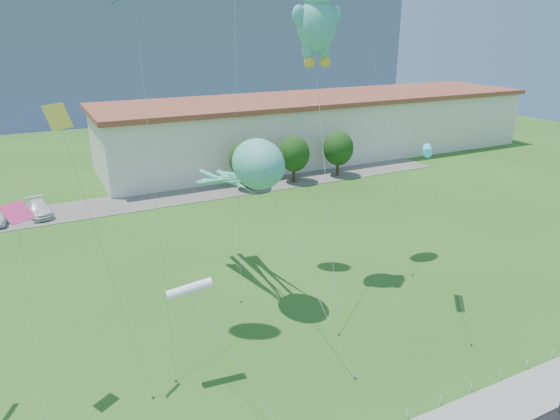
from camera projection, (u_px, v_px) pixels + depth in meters
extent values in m
cube|color=#59544C|center=(154.00, 199.00, 52.04)|extent=(70.00, 6.00, 0.06)
cube|color=slate|center=(66.00, 48.00, 119.13)|extent=(160.00, 50.00, 25.00)
cube|color=beige|center=(323.00, 128.00, 69.26)|extent=(60.00, 14.00, 7.60)
cube|color=brown|center=(324.00, 98.00, 67.86)|extent=(61.00, 15.00, 0.60)
cylinder|color=white|center=(407.00, 414.00, 22.75)|extent=(0.05, 0.05, 0.50)
cylinder|color=white|center=(440.00, 400.00, 23.59)|extent=(0.05, 0.05, 0.50)
cylinder|color=white|center=(471.00, 388.00, 24.44)|extent=(0.05, 0.05, 0.50)
cylinder|color=white|center=(500.00, 376.00, 25.28)|extent=(0.05, 0.05, 0.50)
cylinder|color=white|center=(527.00, 364.00, 26.12)|extent=(0.05, 0.05, 0.50)
cylinder|color=white|center=(552.00, 354.00, 26.96)|extent=(0.05, 0.05, 0.50)
cylinder|color=#3F2B19|center=(246.00, 180.00, 55.05)|extent=(0.36, 0.36, 2.20)
ellipsoid|color=#14380F|center=(245.00, 159.00, 54.26)|extent=(3.60, 3.60, 4.14)
cylinder|color=#3F2B19|center=(294.00, 173.00, 57.58)|extent=(0.36, 0.36, 2.20)
ellipsoid|color=#14380F|center=(294.00, 154.00, 56.79)|extent=(3.60, 3.60, 4.14)
cylinder|color=#3F2B19|center=(338.00, 167.00, 60.10)|extent=(0.36, 0.36, 2.20)
ellipsoid|color=#14380F|center=(338.00, 148.00, 59.32)|extent=(3.60, 3.60, 4.14)
imported|color=silver|center=(39.00, 208.00, 47.30)|extent=(2.50, 4.94, 1.38)
ellipsoid|color=teal|center=(258.00, 164.00, 29.12)|extent=(2.95, 3.83, 2.95)
sphere|color=white|center=(258.00, 164.00, 27.82)|extent=(0.46, 0.46, 0.46)
sphere|color=white|center=(275.00, 162.00, 28.27)|extent=(0.46, 0.46, 0.46)
cylinder|color=slate|center=(355.00, 378.00, 25.38)|extent=(0.10, 0.10, 0.16)
cylinder|color=gray|center=(308.00, 273.00, 26.95)|extent=(1.27, 7.90, 8.42)
ellipsoid|color=teal|center=(317.00, 26.00, 30.34)|extent=(2.50, 2.13, 3.13)
ellipsoid|color=teal|center=(299.00, 15.00, 29.61)|extent=(0.87, 0.62, 1.21)
ellipsoid|color=teal|center=(334.00, 16.00, 30.67)|extent=(0.87, 0.62, 1.21)
ellipsoid|color=teal|center=(308.00, 51.00, 30.59)|extent=(0.77, 0.67, 1.25)
ellipsoid|color=teal|center=(324.00, 50.00, 31.08)|extent=(0.77, 0.67, 1.25)
sphere|color=yellow|center=(309.00, 62.00, 30.66)|extent=(0.67, 0.67, 0.67)
sphere|color=yellow|center=(325.00, 62.00, 31.14)|extent=(0.67, 0.67, 0.67)
cylinder|color=slate|center=(339.00, 334.00, 29.00)|extent=(0.10, 0.10, 0.16)
cylinder|color=gray|center=(327.00, 194.00, 30.05)|extent=(2.35, 7.34, 14.51)
cylinder|color=slate|center=(176.00, 380.00, 25.19)|extent=(0.10, 0.10, 0.16)
cylinder|color=gray|center=(155.00, 188.00, 24.54)|extent=(0.86, 5.67, 18.49)
cube|color=#CE2D67|center=(17.00, 212.00, 21.01)|extent=(1.29, 1.29, 0.86)
cylinder|color=gray|center=(32.00, 334.00, 20.90)|extent=(0.44, 3.99, 9.17)
cylinder|color=#35E2EF|center=(427.00, 150.00, 29.44)|extent=(0.50, 2.25, 0.87)
cylinder|color=slate|center=(471.00, 345.00, 28.03)|extent=(0.10, 0.10, 0.16)
cylinder|color=gray|center=(449.00, 246.00, 28.76)|extent=(0.48, 5.53, 9.70)
cylinder|color=white|center=(190.00, 289.00, 23.80)|extent=(0.50, 2.25, 0.87)
cylinder|color=gray|center=(237.00, 362.00, 22.70)|extent=(2.39, 5.92, 4.76)
cylinder|color=slate|center=(412.00, 275.00, 35.99)|extent=(0.10, 0.10, 0.16)
cylinder|color=gray|center=(385.00, 123.00, 34.30)|extent=(2.30, 5.83, 21.08)
cube|color=gold|center=(58.00, 117.00, 20.68)|extent=(1.29, 1.29, 0.86)
cylinder|color=slate|center=(153.00, 397.00, 24.06)|extent=(0.10, 0.10, 0.16)
cylinder|color=gray|center=(109.00, 269.00, 22.39)|extent=(2.24, 2.54, 13.02)
cylinder|color=slate|center=(241.00, 301.00, 32.49)|extent=(0.10, 0.10, 0.16)
cylinder|color=gray|center=(237.00, 114.00, 31.46)|extent=(2.55, 5.84, 23.17)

